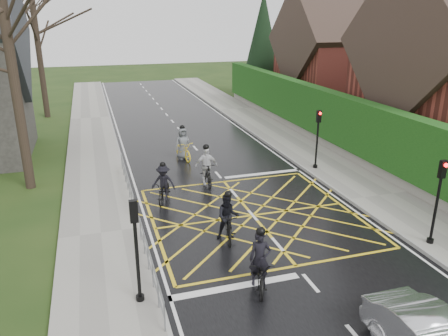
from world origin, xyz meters
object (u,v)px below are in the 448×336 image
cyclist_rear (261,268)px  cyclist_lead (183,147)px  cyclist_back (228,221)px  cyclist_front (207,170)px  cyclist_mid (164,187)px

cyclist_rear → cyclist_lead: 12.79m
cyclist_back → cyclist_lead: cyclist_lead is taller
cyclist_front → cyclist_mid: bearing=-147.1°
cyclist_back → cyclist_lead: (0.40, 9.68, -0.02)m
cyclist_mid → cyclist_front: cyclist_front is taller
cyclist_back → cyclist_front: (0.65, 5.48, 0.04)m
cyclist_back → cyclist_lead: size_ratio=0.91×
cyclist_rear → cyclist_lead: size_ratio=0.99×
cyclist_back → cyclist_front: cyclist_front is taller
cyclist_back → cyclist_mid: cyclist_back is taller
cyclist_front → cyclist_lead: size_ratio=0.96×
cyclist_rear → cyclist_back: (-0.02, 3.10, 0.08)m
cyclist_front → cyclist_back: bearing=-93.4°
cyclist_mid → cyclist_lead: 5.86m
cyclist_mid → cyclist_front: (2.29, 1.30, 0.09)m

